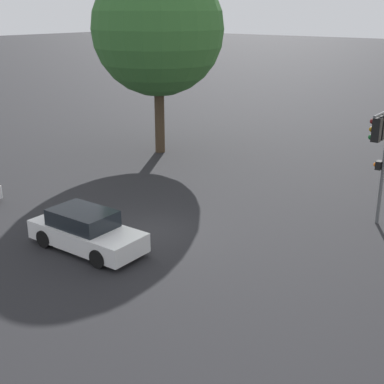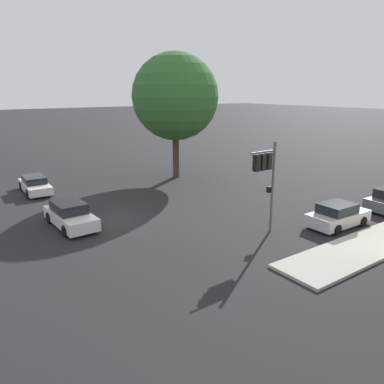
% 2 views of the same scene
% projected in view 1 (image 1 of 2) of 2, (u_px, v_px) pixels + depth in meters
% --- Properties ---
extents(ground_plane, '(300.00, 300.00, 0.00)m').
position_uv_depth(ground_plane, '(146.00, 233.00, 21.26)').
color(ground_plane, black).
extents(street_tree, '(7.72, 7.72, 11.20)m').
position_uv_depth(street_tree, '(158.00, 29.00, 30.90)').
color(street_tree, '#423323').
rests_on(street_tree, ground_plane).
extents(traffic_signal, '(0.61, 2.01, 5.23)m').
position_uv_depth(traffic_signal, '(381.00, 138.00, 20.53)').
color(traffic_signal, '#515456').
rests_on(traffic_signal, ground_plane).
extents(crossing_car_1, '(4.64, 2.06, 1.49)m').
position_uv_depth(crossing_car_1, '(86.00, 231.00, 19.64)').
color(crossing_car_1, silver).
rests_on(crossing_car_1, ground_plane).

